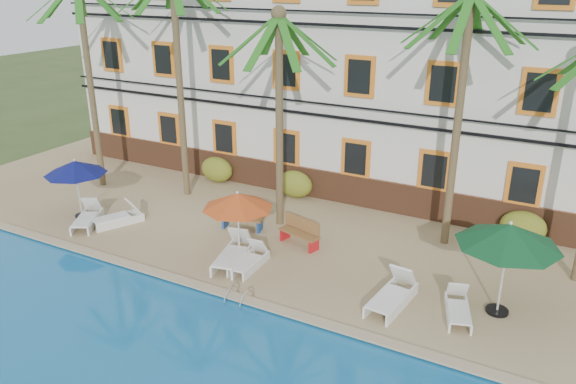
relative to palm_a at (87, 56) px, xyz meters
The scene contains 23 objects.
ground 11.23m from the palm_a, 24.18° to the right, with size 100.00×100.00×0.00m, color #384C23.
pool_deck 10.49m from the palm_a, ahead, with size 30.00×12.00×0.25m, color tan.
pool_coping 11.45m from the palm_a, 28.84° to the right, with size 30.00×0.35×0.06m, color tan.
hotel_building 10.70m from the palm_a, 34.21° to the left, with size 25.40×6.44×10.22m.
palm_a is the anchor object (origin of this frame).
palm_b 3.96m from the palm_a, 12.20° to the left, with size 3.97×3.97×8.93m.
palm_c 8.66m from the palm_a, ahead, with size 3.97×3.97×7.53m.
palm_d 14.34m from the palm_a, ahead, with size 3.97×3.97×8.24m.
shrub_left 6.91m from the palm_a, 32.57° to the left, with size 1.50×0.90×1.10m, color #295D1A.
shrub_mid 9.67m from the palm_a, 18.37° to the left, with size 1.50×0.90×1.10m, color #295D1A.
shrub_right 17.45m from the palm_a, ahead, with size 1.50×0.90×1.10m, color #295D1A.
umbrella_blue 4.89m from the palm_a, 57.47° to the right, with size 2.25×2.25×2.25m.
umbrella_red 9.80m from the palm_a, 17.49° to the right, with size 2.24×2.24×2.25m.
umbrella_green 16.98m from the palm_a, ahead, with size 2.67×2.67×2.67m.
lounger_a 6.63m from the palm_a, 51.72° to the right, with size 1.48×1.94×0.88m.
lounger_b 6.81m from the palm_a, 37.41° to the right, with size 1.34×1.87×0.84m.
lounger_c 10.65m from the palm_a, 19.87° to the right, with size 1.19×2.17×0.97m.
lounger_d 11.19m from the palm_a, 18.83° to the right, with size 0.66×1.69×0.79m.
lounger_e 15.17m from the palm_a, 12.72° to the right, with size 0.94×2.10×0.96m.
lounger_f 16.71m from the palm_a, 10.30° to the right, with size 1.04×1.73×0.77m.
bench_left 9.20m from the palm_a, ahead, with size 1.56×0.77×0.93m.
bench_right 11.28m from the palm_a, ahead, with size 1.57×0.86×0.93m.
pool_ladder 12.53m from the palm_a, 26.10° to the right, with size 0.54×0.74×0.74m.
Camera 1 is at (8.82, -12.14, 8.74)m, focal length 35.00 mm.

